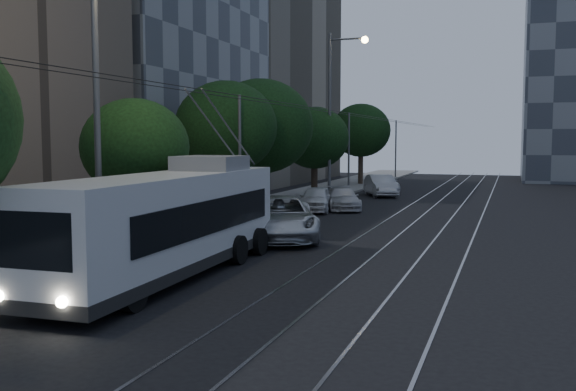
# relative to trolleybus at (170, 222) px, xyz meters

# --- Properties ---
(ground) EXTENTS (120.00, 120.00, 0.00)m
(ground) POSITION_rel_trolleybus_xyz_m (3.27, -0.27, -1.61)
(ground) COLOR black
(ground) RESTS_ON ground
(sidewalk) EXTENTS (5.00, 90.00, 0.15)m
(sidewalk) POSITION_rel_trolleybus_xyz_m (-4.23, 19.73, -1.54)
(sidewalk) COLOR gray
(sidewalk) RESTS_ON ground
(tram_rails) EXTENTS (4.52, 90.00, 0.02)m
(tram_rails) POSITION_rel_trolleybus_xyz_m (5.77, 19.73, -1.60)
(tram_rails) COLOR gray
(tram_rails) RESTS_ON ground
(overhead_wires) EXTENTS (2.23, 90.00, 6.00)m
(overhead_wires) POSITION_rel_trolleybus_xyz_m (-1.70, 19.73, 1.86)
(overhead_wires) COLOR black
(overhead_wires) RESTS_ON ground
(building_glass_mid) EXTENTS (14.40, 18.40, 26.80)m
(building_glass_mid) POSITION_rel_trolleybus_xyz_m (-15.73, 21.73, 11.81)
(building_glass_mid) COLOR #3D434E
(building_glass_mid) RESTS_ON ground
(building_tan_far) EXTENTS (14.40, 22.40, 34.80)m
(building_tan_far) POSITION_rel_trolleybus_xyz_m (-15.73, 41.73, 15.81)
(building_tan_far) COLOR gray
(building_tan_far) RESTS_ON ground
(trolleybus) EXTENTS (2.82, 11.76, 5.63)m
(trolleybus) POSITION_rel_trolleybus_xyz_m (0.00, 0.00, 0.00)
(trolleybus) COLOR silver
(trolleybus) RESTS_ON ground
(pickup_silver) EXTENTS (5.06, 6.88, 1.74)m
(pickup_silver) POSITION_rel_trolleybus_xyz_m (0.57, 7.73, -0.74)
(pickup_silver) COLOR #B7BBC0
(pickup_silver) RESTS_ON ground
(car_white_a) EXTENTS (2.33, 4.40, 1.43)m
(car_white_a) POSITION_rel_trolleybus_xyz_m (-0.92, 17.81, -0.90)
(car_white_a) COLOR silver
(car_white_a) RESTS_ON ground
(car_white_b) EXTENTS (3.29, 4.76, 1.28)m
(car_white_b) POSITION_rel_trolleybus_xyz_m (0.21, 19.23, -0.97)
(car_white_b) COLOR #B0B0B4
(car_white_b) RESTS_ON ground
(car_white_c) EXTENTS (3.35, 4.85, 1.51)m
(car_white_c) POSITION_rel_trolleybus_xyz_m (0.57, 28.73, -0.85)
(car_white_c) COLOR #B7B6BB
(car_white_c) RESTS_ON ground
(car_white_d) EXTENTS (2.96, 4.27, 1.35)m
(car_white_d) POSITION_rel_trolleybus_xyz_m (0.10, 33.38, -0.94)
(car_white_d) COLOR silver
(car_white_d) RESTS_ON ground
(tree_1) EXTENTS (3.84, 3.84, 5.49)m
(tree_1) POSITION_rel_trolleybus_xyz_m (-3.23, 3.23, 2.13)
(tree_1) COLOR #31241B
(tree_1) RESTS_ON ground
(tree_2) EXTENTS (4.97, 4.97, 6.87)m
(tree_2) POSITION_rel_trolleybus_xyz_m (-3.73, 12.00, 3.01)
(tree_2) COLOR #31241B
(tree_2) RESTS_ON ground
(tree_3) EXTENTS (5.79, 5.79, 7.36)m
(tree_3) POSITION_rel_trolleybus_xyz_m (-3.73, 16.51, 3.14)
(tree_3) COLOR #31241B
(tree_3) RESTS_ON ground
(tree_4) EXTENTS (4.63, 4.63, 6.23)m
(tree_4) POSITION_rel_trolleybus_xyz_m (-3.23, 25.00, 2.52)
(tree_4) COLOR #31241B
(tree_4) RESTS_ON ground
(tree_5) EXTENTS (5.17, 5.17, 7.16)m
(tree_5) POSITION_rel_trolleybus_xyz_m (-3.23, 38.90, 3.21)
(tree_5) COLOR #31241B
(tree_5) RESTS_ON ground
(streetlamp_near) EXTENTS (2.63, 0.44, 11.00)m
(streetlamp_near) POSITION_rel_trolleybus_xyz_m (-2.10, 0.10, 4.96)
(streetlamp_near) COLOR #5A5A5D
(streetlamp_near) RESTS_ON ground
(streetlamp_far) EXTENTS (2.60, 0.44, 10.88)m
(streetlamp_far) POSITION_rel_trolleybus_xyz_m (-1.50, 24.10, 4.89)
(streetlamp_far) COLOR #5A5A5D
(streetlamp_far) RESTS_ON ground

